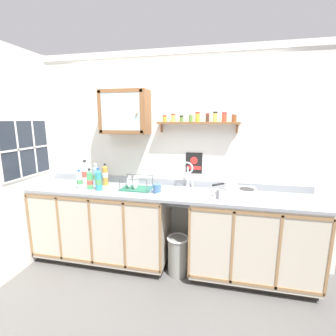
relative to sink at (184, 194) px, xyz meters
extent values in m
plane|color=#565451|center=(-0.21, -0.40, -0.93)|extent=(6.27, 6.27, 0.00)
cube|color=silver|center=(-0.21, 0.27, 0.34)|extent=(3.87, 0.05, 2.54)
cube|color=white|center=(-0.21, 0.24, 1.56)|extent=(3.87, 0.02, 0.05)
cube|color=black|center=(-1.01, -0.01, -0.89)|extent=(1.60, 0.50, 0.08)
cube|color=beige|center=(-1.01, -0.04, -0.43)|extent=(1.63, 0.56, 0.84)
cube|color=#997047|center=(-1.01, -0.32, -0.05)|extent=(1.63, 0.01, 0.03)
cube|color=#997047|center=(-1.01, -0.32, -0.80)|extent=(1.63, 0.01, 0.03)
cube|color=#997047|center=(-1.82, -0.32, -0.43)|extent=(0.02, 0.01, 0.77)
cube|color=#997047|center=(-1.42, -0.32, -0.43)|extent=(0.02, 0.01, 0.77)
cube|color=#997047|center=(-1.01, -0.32, -0.43)|extent=(0.02, 0.01, 0.77)
cube|color=#997047|center=(-0.60, -0.32, -0.43)|extent=(0.02, 0.01, 0.77)
cube|color=#997047|center=(-0.20, -0.32, -0.43)|extent=(0.02, 0.01, 0.77)
cube|color=black|center=(0.76, -0.01, -0.89)|extent=(1.27, 0.50, 0.08)
cube|color=beige|center=(0.76, -0.04, -0.43)|extent=(1.29, 0.56, 0.84)
cube|color=#997047|center=(0.76, -0.32, -0.05)|extent=(1.29, 0.01, 0.03)
cube|color=#997047|center=(0.76, -0.32, -0.80)|extent=(1.29, 0.01, 0.03)
cube|color=#997047|center=(0.11, -0.32, -0.43)|extent=(0.02, 0.01, 0.77)
cube|color=#997047|center=(0.54, -0.32, -0.43)|extent=(0.02, 0.01, 0.77)
cube|color=#997047|center=(0.97, -0.32, -0.43)|extent=(0.02, 0.01, 0.77)
cube|color=#997047|center=(1.40, -0.32, -0.43)|extent=(0.02, 0.01, 0.77)
cube|color=gray|center=(-0.21, -0.04, 0.01)|extent=(3.23, 0.59, 0.03)
cube|color=gray|center=(-0.21, 0.24, 0.06)|extent=(3.23, 0.02, 0.08)
cube|color=silver|center=(0.00, -0.02, 0.03)|extent=(0.56, 0.39, 0.01)
cube|color=slate|center=(0.00, -0.02, -0.09)|extent=(0.47, 0.31, 0.01)
cube|color=slate|center=(0.00, 0.14, -0.04)|extent=(0.47, 0.01, 0.12)
cube|color=slate|center=(0.00, -0.18, -0.04)|extent=(0.47, 0.01, 0.12)
cylinder|color=#4C4C51|center=(0.00, -0.02, -0.09)|extent=(0.04, 0.04, 0.01)
cylinder|color=silver|center=(0.01, 0.20, 0.04)|extent=(0.05, 0.05, 0.02)
cylinder|color=silver|center=(0.01, 0.20, 0.16)|extent=(0.02, 0.02, 0.22)
torus|color=silver|center=(0.01, 0.13, 0.27)|extent=(0.15, 0.02, 0.15)
cylinder|color=silver|center=(0.07, 0.20, 0.07)|extent=(0.02, 0.02, 0.06)
cube|color=silver|center=(0.58, -0.04, 0.06)|extent=(0.38, 0.33, 0.08)
cylinder|color=#2D2D2D|center=(0.49, -0.01, 0.10)|extent=(0.15, 0.15, 0.01)
cylinder|color=#2D2D2D|center=(0.67, -0.01, 0.10)|extent=(0.15, 0.15, 0.01)
cylinder|color=black|center=(0.49, -0.19, 0.06)|extent=(0.03, 0.02, 0.03)
cylinder|color=black|center=(0.67, -0.19, 0.06)|extent=(0.03, 0.02, 0.03)
cylinder|color=silver|center=(0.49, -0.01, 0.14)|extent=(0.17, 0.17, 0.07)
torus|color=silver|center=(0.49, -0.01, 0.18)|extent=(0.17, 0.17, 0.01)
cylinder|color=black|center=(0.37, -0.12, 0.17)|extent=(0.12, 0.12, 0.02)
cylinder|color=gold|center=(-1.00, 0.07, 0.14)|extent=(0.06, 0.06, 0.22)
cone|color=gold|center=(-1.00, 0.07, 0.26)|extent=(0.06, 0.06, 0.03)
cylinder|color=#262626|center=(-1.00, 0.07, 0.29)|extent=(0.03, 0.03, 0.02)
cylinder|color=white|center=(-1.00, 0.07, 0.15)|extent=(0.07, 0.07, 0.06)
cylinder|color=#4CB266|center=(-1.09, -0.13, 0.12)|extent=(0.07, 0.07, 0.20)
cone|color=#4CB266|center=(-1.09, -0.13, 0.23)|extent=(0.06, 0.06, 0.03)
cylinder|color=#262626|center=(-1.09, -0.13, 0.26)|extent=(0.03, 0.03, 0.02)
cylinder|color=#D84C3F|center=(-1.09, -0.13, 0.11)|extent=(0.07, 0.07, 0.05)
cylinder|color=white|center=(-1.24, 0.02, 0.15)|extent=(0.08, 0.08, 0.26)
cone|color=white|center=(-1.24, 0.02, 0.30)|extent=(0.08, 0.08, 0.04)
cylinder|color=#262626|center=(-1.24, 0.02, 0.33)|extent=(0.04, 0.04, 0.02)
cylinder|color=#D84C3F|center=(-1.24, 0.02, 0.16)|extent=(0.09, 0.09, 0.07)
cylinder|color=silver|center=(-1.21, -0.16, 0.11)|extent=(0.06, 0.06, 0.18)
cone|color=silver|center=(-1.21, -0.16, 0.22)|extent=(0.06, 0.06, 0.03)
cylinder|color=#2D59B2|center=(-1.21, -0.16, 0.24)|extent=(0.03, 0.03, 0.02)
cylinder|color=#4C9959|center=(-1.21, -0.16, 0.11)|extent=(0.06, 0.06, 0.05)
cylinder|color=#8CB7E0|center=(-1.12, 0.07, 0.13)|extent=(0.08, 0.08, 0.21)
cone|color=#8CB7E0|center=(-1.12, 0.07, 0.25)|extent=(0.08, 0.08, 0.04)
cylinder|color=white|center=(-1.12, 0.07, 0.28)|extent=(0.04, 0.04, 0.02)
cylinder|color=#4C9959|center=(-1.12, 0.07, 0.13)|extent=(0.08, 0.08, 0.06)
cylinder|color=teal|center=(-0.97, -0.15, 0.13)|extent=(0.07, 0.07, 0.21)
cone|color=teal|center=(-0.97, -0.15, 0.25)|extent=(0.07, 0.07, 0.03)
cylinder|color=#2D59B2|center=(-0.97, -0.15, 0.28)|extent=(0.03, 0.03, 0.02)
cylinder|color=#4C9959|center=(-0.97, -0.15, 0.13)|extent=(0.08, 0.08, 0.06)
cube|color=#26664C|center=(-0.56, -0.02, 0.03)|extent=(0.35, 0.25, 0.01)
cylinder|color=#4C4F54|center=(-0.72, -0.13, 0.10)|extent=(0.01, 0.01, 0.13)
cylinder|color=#4C4F54|center=(-0.40, -0.13, 0.10)|extent=(0.01, 0.01, 0.13)
cylinder|color=#4C4F54|center=(-0.72, 0.10, 0.10)|extent=(0.01, 0.01, 0.13)
cylinder|color=#4C4F54|center=(-0.40, 0.10, 0.10)|extent=(0.01, 0.01, 0.13)
cylinder|color=#4C4F54|center=(-0.56, -0.13, 0.17)|extent=(0.32, 0.01, 0.01)
cylinder|color=#4C4F54|center=(-0.56, 0.10, 0.17)|extent=(0.32, 0.01, 0.01)
cylinder|color=white|center=(-0.65, -0.02, 0.11)|extent=(0.01, 0.14, 0.14)
cylinder|color=white|center=(-0.57, -0.02, 0.11)|extent=(0.01, 0.17, 0.17)
cylinder|color=#3F6699|center=(-0.28, -0.11, 0.07)|extent=(0.09, 0.09, 0.10)
torus|color=#3F6699|center=(-0.33, -0.12, 0.08)|extent=(0.07, 0.03, 0.07)
cube|color=brown|center=(-0.73, 0.12, 0.91)|extent=(0.56, 0.26, 0.50)
cube|color=silver|center=(-0.73, -0.02, 0.91)|extent=(0.46, 0.01, 0.41)
cube|color=brown|center=(-0.98, -0.02, 0.91)|extent=(0.04, 0.01, 0.47)
cube|color=brown|center=(-0.47, -0.02, 0.91)|extent=(0.04, 0.01, 0.47)
cube|color=brown|center=(-0.73, -0.02, 1.13)|extent=(0.53, 0.01, 0.04)
cube|color=brown|center=(-0.73, -0.02, 0.69)|extent=(0.53, 0.01, 0.04)
sphere|color=olive|center=(-0.53, -0.03, 0.88)|extent=(0.02, 0.02, 0.02)
cube|color=brown|center=(0.12, 0.18, 0.79)|extent=(0.92, 0.14, 0.02)
cube|color=brown|center=(-0.31, 0.23, 0.72)|extent=(0.02, 0.03, 0.10)
cube|color=brown|center=(0.55, 0.23, 0.72)|extent=(0.02, 0.03, 0.10)
cylinder|color=gold|center=(-0.26, 0.17, 0.83)|extent=(0.04, 0.04, 0.06)
cylinder|color=red|center=(-0.26, 0.17, 0.87)|extent=(0.04, 0.04, 0.02)
cylinder|color=#E0C659|center=(-0.17, 0.19, 0.84)|extent=(0.05, 0.05, 0.07)
cylinder|color=red|center=(-0.17, 0.19, 0.88)|extent=(0.05, 0.05, 0.02)
cylinder|color=#598C3F|center=(-0.07, 0.18, 0.83)|extent=(0.04, 0.04, 0.06)
cylinder|color=black|center=(-0.07, 0.18, 0.86)|extent=(0.04, 0.04, 0.02)
cylinder|color=#598C3F|center=(0.04, 0.19, 0.84)|extent=(0.04, 0.04, 0.08)
cylinder|color=white|center=(0.04, 0.19, 0.88)|extent=(0.04, 0.04, 0.02)
cylinder|color=gold|center=(0.12, 0.17, 0.84)|extent=(0.05, 0.05, 0.09)
cylinder|color=red|center=(0.12, 0.17, 0.90)|extent=(0.05, 0.05, 0.02)
cylinder|color=#4C3326|center=(0.22, 0.18, 0.84)|extent=(0.04, 0.04, 0.08)
cylinder|color=red|center=(0.22, 0.18, 0.89)|extent=(0.04, 0.04, 0.02)
cylinder|color=#E0C659|center=(0.31, 0.16, 0.85)|extent=(0.04, 0.04, 0.09)
cylinder|color=black|center=(0.31, 0.16, 0.90)|extent=(0.05, 0.05, 0.02)
cylinder|color=#CC4C33|center=(0.41, 0.17, 0.84)|extent=(0.05, 0.05, 0.09)
cylinder|color=red|center=(0.41, 0.17, 0.90)|extent=(0.05, 0.05, 0.02)
cylinder|color=brown|center=(0.51, 0.17, 0.84)|extent=(0.05, 0.05, 0.08)
cylinder|color=white|center=(0.51, 0.17, 0.88)|extent=(0.05, 0.05, 0.02)
cube|color=black|center=(0.08, 0.24, 0.31)|extent=(0.20, 0.01, 0.25)
cube|color=red|center=(0.08, 0.24, 0.26)|extent=(0.17, 0.00, 0.04)
cylinder|color=red|center=(0.08, 0.24, 0.35)|extent=(0.09, 0.00, 0.09)
cube|color=#262D38|center=(-1.83, -0.22, 0.49)|extent=(0.01, 0.69, 0.63)
cube|color=white|center=(-1.84, -0.22, 0.49)|extent=(0.02, 0.73, 0.68)
cube|color=white|center=(-1.83, -0.34, 0.49)|extent=(0.01, 0.02, 0.63)
cube|color=white|center=(-1.83, -0.10, 0.49)|extent=(0.01, 0.02, 0.63)
cube|color=white|center=(-1.83, -0.22, 0.49)|extent=(0.01, 0.69, 0.02)
cylinder|color=gray|center=(-0.04, -0.13, -0.71)|extent=(0.22, 0.22, 0.44)
torus|color=white|center=(-0.04, -0.13, -0.49)|extent=(0.25, 0.25, 0.02)
camera|label=1|loc=(0.40, -2.59, 0.83)|focal=25.75mm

